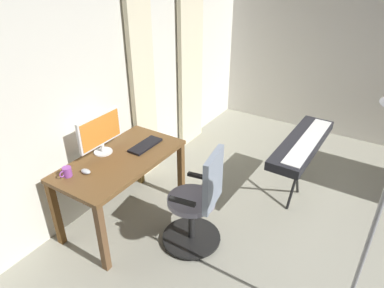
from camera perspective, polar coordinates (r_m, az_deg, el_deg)
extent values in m
plane|color=gray|center=(3.51, 28.84, -19.84)|extent=(7.45, 7.45, 0.00)
cube|color=silver|center=(3.72, -13.12, 12.44)|extent=(5.40, 0.10, 2.86)
cube|color=beige|center=(4.69, -0.24, 14.88)|extent=(0.51, 0.06, 2.59)
cube|color=beige|center=(3.92, -8.29, 11.69)|extent=(0.36, 0.06, 2.59)
cube|color=brown|center=(3.36, -11.76, -2.61)|extent=(1.26, 0.67, 0.04)
cube|color=brown|center=(3.78, -1.81, -4.69)|extent=(0.06, 0.06, 0.70)
cube|color=brown|center=(3.09, -14.55, -14.88)|extent=(0.06, 0.06, 0.70)
cube|color=brown|center=(4.09, -8.70, -2.17)|extent=(0.06, 0.06, 0.70)
cube|color=brown|center=(3.47, -21.52, -10.65)|extent=(0.06, 0.06, 0.70)
cylinder|color=black|center=(3.46, -0.10, -15.10)|extent=(0.56, 0.56, 0.02)
sphere|color=black|center=(3.64, 1.53, -12.65)|extent=(0.05, 0.05, 0.05)
sphere|color=black|center=(3.60, -3.28, -13.36)|extent=(0.05, 0.05, 0.05)
sphere|color=black|center=(3.38, -4.01, -16.81)|extent=(0.05, 0.05, 0.05)
sphere|color=black|center=(3.29, 0.96, -18.33)|extent=(0.05, 0.05, 0.05)
sphere|color=black|center=(3.46, 4.32, -15.49)|extent=(0.05, 0.05, 0.05)
cylinder|color=black|center=(3.31, -0.10, -12.48)|extent=(0.06, 0.06, 0.42)
cylinder|color=gray|center=(3.16, -0.10, -9.28)|extent=(0.51, 0.51, 0.05)
cube|color=gray|center=(2.94, 3.50, -5.96)|extent=(0.38, 0.11, 0.51)
cube|color=black|center=(2.93, -1.66, -9.44)|extent=(0.08, 0.24, 0.03)
cube|color=black|center=(3.23, 1.29, -5.37)|extent=(0.08, 0.24, 0.03)
cylinder|color=white|center=(3.48, -14.43, -1.24)|extent=(0.18, 0.18, 0.01)
cylinder|color=white|center=(3.46, -14.52, -0.60)|extent=(0.04, 0.04, 0.08)
cube|color=white|center=(3.38, -14.98, 2.29)|extent=(0.52, 0.03, 0.31)
cube|color=orange|center=(3.36, -14.78, 2.22)|extent=(0.48, 0.01, 0.27)
cube|color=black|center=(3.50, -7.70, -0.21)|extent=(0.38, 0.15, 0.02)
ellipsoid|color=#B7BCC1|center=(3.20, -17.11, -4.33)|extent=(0.06, 0.10, 0.04)
cylinder|color=purple|center=(3.20, -19.89, -4.33)|extent=(0.08, 0.08, 0.09)
torus|color=purple|center=(3.17, -20.61, -4.68)|extent=(0.06, 0.01, 0.06)
cylinder|color=black|center=(3.91, 16.90, -4.89)|extent=(0.39, 0.04, 0.69)
cylinder|color=black|center=(3.91, 16.90, -4.89)|extent=(0.39, 0.04, 0.69)
cube|color=#232328|center=(3.72, 17.74, 0.08)|extent=(1.22, 0.34, 0.09)
cube|color=white|center=(3.68, 18.68, 0.52)|extent=(1.12, 0.19, 0.01)
cylinder|color=#A5A5A8|center=(2.46, 27.15, -14.01)|extent=(0.03, 0.03, 1.79)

